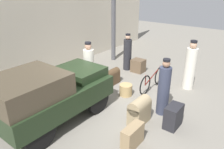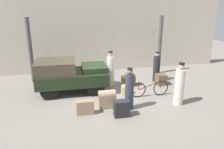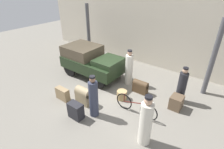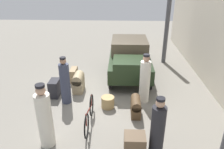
# 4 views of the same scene
# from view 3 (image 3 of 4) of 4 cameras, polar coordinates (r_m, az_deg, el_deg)

# --- Properties ---
(ground_plane) EXTENTS (30.00, 30.00, 0.00)m
(ground_plane) POSITION_cam_3_polar(r_m,az_deg,el_deg) (8.13, -1.99, -6.02)
(ground_plane) COLOR gray
(station_building_facade) EXTENTS (16.00, 0.15, 4.50)m
(station_building_facade) POSITION_cam_3_polar(r_m,az_deg,el_deg) (10.44, 12.48, 14.89)
(station_building_facade) COLOR beige
(station_building_facade) RESTS_ON ground
(canopy_pillar_left) EXTENTS (0.21, 0.21, 3.38)m
(canopy_pillar_left) POSITION_cam_3_polar(r_m,az_deg,el_deg) (11.51, -7.69, 13.67)
(canopy_pillar_left) COLOR #4C4C51
(canopy_pillar_left) RESTS_ON ground
(canopy_pillar_right) EXTENTS (0.21, 0.21, 3.38)m
(canopy_pillar_right) POSITION_cam_3_polar(r_m,az_deg,el_deg) (8.44, 30.08, 4.37)
(canopy_pillar_right) COLOR #4C4C51
(canopy_pillar_right) RESTS_ON ground
(truck) EXTENTS (3.25, 1.71, 1.56)m
(truck) POSITION_cam_3_polar(r_m,az_deg,el_deg) (9.27, -6.94, 4.71)
(truck) COLOR black
(truck) RESTS_ON ground
(bicycle) EXTENTS (1.78, 0.04, 0.75)m
(bicycle) POSITION_cam_3_polar(r_m,az_deg,el_deg) (6.83, 7.80, -10.26)
(bicycle) COLOR black
(bicycle) RESTS_ON ground
(wicker_basket) EXTENTS (0.44, 0.44, 0.39)m
(wicker_basket) POSITION_cam_3_polar(r_m,az_deg,el_deg) (7.67, 3.23, -6.65)
(wicker_basket) COLOR tan
(wicker_basket) RESTS_ON ground
(porter_carrying_trunk) EXTENTS (0.34, 0.34, 1.71)m
(porter_carrying_trunk) POSITION_cam_3_polar(r_m,az_deg,el_deg) (6.51, -6.05, -7.60)
(porter_carrying_trunk) COLOR #33384C
(porter_carrying_trunk) RESTS_ON ground
(porter_lifting_near_truck) EXTENTS (0.39, 0.39, 1.79)m
(porter_lifting_near_truck) POSITION_cam_3_polar(r_m,az_deg,el_deg) (5.56, 10.94, -15.12)
(porter_lifting_near_truck) COLOR silver
(porter_lifting_near_truck) RESTS_ON ground
(porter_with_bicycle) EXTENTS (0.35, 0.35, 1.61)m
(porter_with_bicycle) POSITION_cam_3_polar(r_m,az_deg,el_deg) (7.76, 21.82, -3.66)
(porter_with_bicycle) COLOR #232328
(porter_with_bicycle) RESTS_ON ground
(conductor_in_dark_uniform) EXTENTS (0.36, 0.36, 1.78)m
(conductor_in_dark_uniform) POSITION_cam_3_polar(r_m,az_deg,el_deg) (8.48, 5.56, 1.87)
(conductor_in_dark_uniform) COLOR silver
(conductor_in_dark_uniform) RESTS_ON ground
(trunk_wicker_pale) EXTENTS (0.66, 0.26, 0.55)m
(trunk_wicker_pale) POSITION_cam_3_polar(r_m,az_deg,el_deg) (7.87, -15.83, -6.12)
(trunk_wicker_pale) COLOR #937A56
(trunk_wicker_pale) RESTS_ON ground
(trunk_large_brown) EXTENTS (0.68, 0.38, 0.75)m
(trunk_large_brown) POSITION_cam_3_polar(r_m,az_deg,el_deg) (7.40, -9.25, -6.65)
(trunk_large_brown) COLOR #9E8966
(trunk_large_brown) RESTS_ON ground
(trunk_barrel_dark) EXTENTS (0.69, 0.30, 0.60)m
(trunk_barrel_dark) POSITION_cam_3_polar(r_m,az_deg,el_deg) (8.11, 9.25, -3.84)
(trunk_barrel_dark) COLOR #4C3823
(trunk_barrel_dark) RESTS_ON ground
(suitcase_tan_flat) EXTENTS (0.58, 0.34, 0.63)m
(suitcase_tan_flat) POSITION_cam_3_polar(r_m,az_deg,el_deg) (6.78, -11.75, -11.50)
(suitcase_tan_flat) COLOR #232328
(suitcase_tan_flat) RESTS_ON ground
(suitcase_small_leather) EXTENTS (0.46, 0.53, 0.56)m
(suitcase_small_leather) POSITION_cam_3_polar(r_m,az_deg,el_deg) (7.55, 20.26, -8.51)
(suitcase_small_leather) COLOR brown
(suitcase_small_leather) RESTS_ON ground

